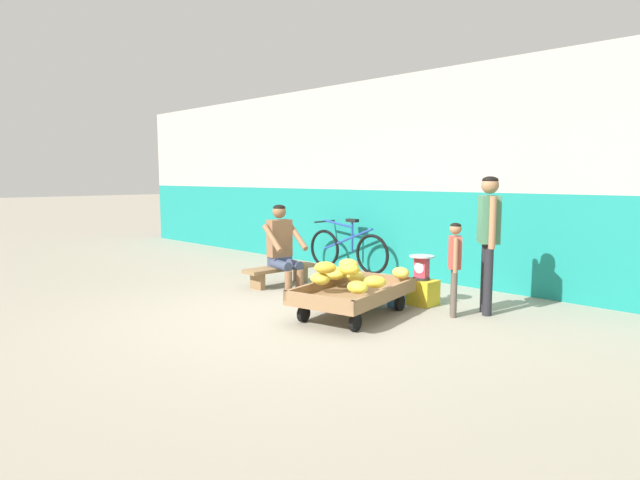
{
  "coord_description": "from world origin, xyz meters",
  "views": [
    {
      "loc": [
        4.25,
        -3.79,
        1.52
      ],
      "look_at": [
        -0.36,
        0.84,
        0.75
      ],
      "focal_mm": 30.01,
      "sensor_mm": 36.0,
      "label": 1
    }
  ],
  "objects_px": {
    "weighing_scale": "(422,267)",
    "shopping_bag": "(396,297)",
    "low_bench": "(280,271)",
    "customer_adult": "(488,229)",
    "bicycle_near_left": "(347,249)",
    "banana_cart": "(354,295)",
    "vendor_seated": "(283,246)",
    "plastic_crate": "(421,292)",
    "customer_child": "(455,259)"
  },
  "relations": [
    {
      "from": "vendor_seated",
      "to": "bicycle_near_left",
      "type": "height_order",
      "value": "vendor_seated"
    },
    {
      "from": "banana_cart",
      "to": "customer_adult",
      "type": "xyz_separation_m",
      "value": [
        0.98,
        1.12,
        0.71
      ]
    },
    {
      "from": "vendor_seated",
      "to": "weighing_scale",
      "type": "distance_m",
      "value": 2.04
    },
    {
      "from": "vendor_seated",
      "to": "banana_cart",
      "type": "bearing_deg",
      "value": -16.25
    },
    {
      "from": "weighing_scale",
      "to": "customer_adult",
      "type": "height_order",
      "value": "customer_adult"
    },
    {
      "from": "customer_adult",
      "to": "customer_child",
      "type": "xyz_separation_m",
      "value": [
        -0.2,
        -0.35,
        -0.31
      ]
    },
    {
      "from": "banana_cart",
      "to": "vendor_seated",
      "type": "bearing_deg",
      "value": 163.75
    },
    {
      "from": "low_bench",
      "to": "customer_child",
      "type": "xyz_separation_m",
      "value": [
        2.64,
        0.23,
        0.44
      ]
    },
    {
      "from": "customer_child",
      "to": "bicycle_near_left",
      "type": "bearing_deg",
      "value": 154.48
    },
    {
      "from": "customer_adult",
      "to": "shopping_bag",
      "type": "relative_size",
      "value": 6.38
    },
    {
      "from": "weighing_scale",
      "to": "bicycle_near_left",
      "type": "bearing_deg",
      "value": 153.27
    },
    {
      "from": "customer_child",
      "to": "plastic_crate",
      "type": "bearing_deg",
      "value": 159.23
    },
    {
      "from": "customer_adult",
      "to": "banana_cart",
      "type": "bearing_deg",
      "value": -131.15
    },
    {
      "from": "customer_child",
      "to": "customer_adult",
      "type": "bearing_deg",
      "value": 60.88
    },
    {
      "from": "banana_cart",
      "to": "weighing_scale",
      "type": "distance_m",
      "value": 1.03
    },
    {
      "from": "bicycle_near_left",
      "to": "vendor_seated",
      "type": "bearing_deg",
      "value": -82.79
    },
    {
      "from": "customer_child",
      "to": "low_bench",
      "type": "bearing_deg",
      "value": -174.96
    },
    {
      "from": "bicycle_near_left",
      "to": "plastic_crate",
      "type": "bearing_deg",
      "value": -26.7
    },
    {
      "from": "low_bench",
      "to": "weighing_scale",
      "type": "xyz_separation_m",
      "value": [
        2.07,
        0.45,
        0.25
      ]
    },
    {
      "from": "weighing_scale",
      "to": "shopping_bag",
      "type": "height_order",
      "value": "weighing_scale"
    },
    {
      "from": "low_bench",
      "to": "banana_cart",
      "type": "bearing_deg",
      "value": -16.05
    },
    {
      "from": "low_bench",
      "to": "customer_child",
      "type": "height_order",
      "value": "customer_child"
    },
    {
      "from": "plastic_crate",
      "to": "customer_child",
      "type": "bearing_deg",
      "value": -20.77
    },
    {
      "from": "bicycle_near_left",
      "to": "shopping_bag",
      "type": "height_order",
      "value": "bicycle_near_left"
    },
    {
      "from": "weighing_scale",
      "to": "customer_child",
      "type": "distance_m",
      "value": 0.64
    },
    {
      "from": "bicycle_near_left",
      "to": "weighing_scale",
      "type": "bearing_deg",
      "value": -26.73
    },
    {
      "from": "vendor_seated",
      "to": "weighing_scale",
      "type": "relative_size",
      "value": 3.8
    },
    {
      "from": "banana_cart",
      "to": "shopping_bag",
      "type": "xyz_separation_m",
      "value": [
        0.1,
        0.64,
        -0.12
      ]
    },
    {
      "from": "vendor_seated",
      "to": "customer_adult",
      "type": "bearing_deg",
      "value": 12.42
    },
    {
      "from": "vendor_seated",
      "to": "bicycle_near_left",
      "type": "distance_m",
      "value": 1.59
    },
    {
      "from": "vendor_seated",
      "to": "customer_child",
      "type": "bearing_deg",
      "value": 5.61
    },
    {
      "from": "banana_cart",
      "to": "plastic_crate",
      "type": "bearing_deg",
      "value": 77.74
    },
    {
      "from": "weighing_scale",
      "to": "vendor_seated",
      "type": "bearing_deg",
      "value": -166.79
    },
    {
      "from": "customer_adult",
      "to": "shopping_bag",
      "type": "distance_m",
      "value": 1.3
    },
    {
      "from": "weighing_scale",
      "to": "shopping_bag",
      "type": "distance_m",
      "value": 0.49
    },
    {
      "from": "low_bench",
      "to": "bicycle_near_left",
      "type": "height_order",
      "value": "bicycle_near_left"
    },
    {
      "from": "banana_cart",
      "to": "weighing_scale",
      "type": "relative_size",
      "value": 5.24
    },
    {
      "from": "weighing_scale",
      "to": "customer_child",
      "type": "height_order",
      "value": "customer_child"
    },
    {
      "from": "banana_cart",
      "to": "customer_adult",
      "type": "distance_m",
      "value": 1.65
    },
    {
      "from": "banana_cart",
      "to": "low_bench",
      "type": "distance_m",
      "value": 1.93
    },
    {
      "from": "vendor_seated",
      "to": "plastic_crate",
      "type": "bearing_deg",
      "value": 13.24
    },
    {
      "from": "vendor_seated",
      "to": "customer_child",
      "type": "xyz_separation_m",
      "value": [
        2.55,
        0.25,
        0.07
      ]
    },
    {
      "from": "customer_adult",
      "to": "customer_child",
      "type": "distance_m",
      "value": 0.51
    },
    {
      "from": "customer_child",
      "to": "vendor_seated",
      "type": "bearing_deg",
      "value": -174.39
    },
    {
      "from": "weighing_scale",
      "to": "customer_adult",
      "type": "distance_m",
      "value": 0.93
    },
    {
      "from": "bicycle_near_left",
      "to": "low_bench",
      "type": "bearing_deg",
      "value": -85.87
    },
    {
      "from": "low_bench",
      "to": "customer_child",
      "type": "relative_size",
      "value": 1.08
    },
    {
      "from": "low_bench",
      "to": "shopping_bag",
      "type": "bearing_deg",
      "value": 3.26
    },
    {
      "from": "customer_child",
      "to": "shopping_bag",
      "type": "relative_size",
      "value": 4.3
    },
    {
      "from": "plastic_crate",
      "to": "low_bench",
      "type": "bearing_deg",
      "value": -167.77
    }
  ]
}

